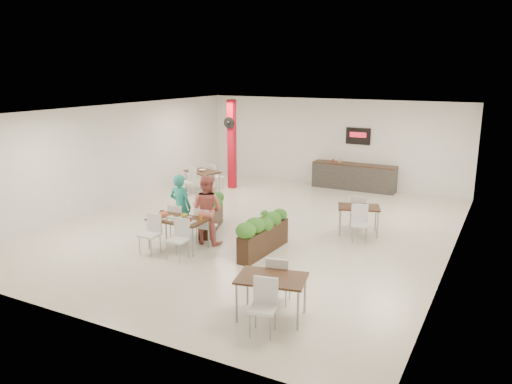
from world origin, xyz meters
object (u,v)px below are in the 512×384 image
(main_table, at_px, (178,223))
(side_table_b, at_px, (359,211))
(service_counter, at_px, (354,176))
(planter_left, at_px, (211,212))
(planter_right, at_px, (264,232))
(side_table_a, at_px, (202,174))
(side_table_c, at_px, (272,284))
(diner_man, at_px, (181,207))
(diner_woman, at_px, (207,209))
(red_column, at_px, (232,143))

(main_table, xyz_separation_m, side_table_b, (3.54, 3.09, -0.02))
(service_counter, bearing_deg, planter_left, -107.23)
(planter_right, distance_m, side_table_a, 6.43)
(main_table, distance_m, planter_left, 1.56)
(side_table_c, bearing_deg, side_table_a, 118.45)
(main_table, distance_m, planter_right, 2.10)
(main_table, xyz_separation_m, diner_man, (-0.39, 0.65, 0.20))
(planter_left, relative_size, side_table_c, 1.05)
(diner_man, bearing_deg, diner_woman, 179.37)
(red_column, distance_m, planter_left, 5.09)
(side_table_b, bearing_deg, side_table_a, 142.87)
(diner_woman, distance_m, side_table_b, 3.98)
(service_counter, relative_size, side_table_a, 1.80)
(service_counter, xyz_separation_m, diner_man, (-2.32, -7.30, 0.35))
(service_counter, height_order, diner_woman, service_counter)
(planter_right, xyz_separation_m, side_table_a, (-4.67, 4.41, 0.13))
(planter_right, relative_size, side_table_b, 1.19)
(service_counter, bearing_deg, main_table, -103.66)
(red_column, xyz_separation_m, main_table, (2.07, -6.09, -1.01))
(planter_right, bearing_deg, service_counter, 90.35)
(planter_left, bearing_deg, service_counter, 72.77)
(red_column, distance_m, diner_man, 5.74)
(diner_man, bearing_deg, main_table, 120.16)
(red_column, relative_size, side_table_a, 1.92)
(diner_man, relative_size, diner_woman, 0.96)
(planter_left, distance_m, side_table_b, 3.91)
(side_table_c, bearing_deg, diner_woman, 126.28)
(side_table_b, bearing_deg, diner_man, -167.57)
(main_table, distance_m, side_table_c, 4.09)
(planter_right, relative_size, side_table_c, 1.19)
(side_table_b, bearing_deg, planter_right, -142.35)
(diner_man, bearing_deg, service_counter, -108.28)
(side_table_a, bearing_deg, main_table, -41.89)
(diner_woman, bearing_deg, diner_man, -0.63)
(planter_right, xyz_separation_m, side_table_b, (1.57, 2.41, 0.12))
(red_column, relative_size, planter_right, 1.61)
(diner_woman, bearing_deg, side_table_c, 138.15)
(red_column, relative_size, service_counter, 1.07)
(main_table, bearing_deg, side_table_b, 41.09)
(diner_woman, xyz_separation_m, side_table_b, (3.13, 2.44, -0.25))
(red_column, height_order, diner_man, red_column)
(service_counter, bearing_deg, diner_man, -107.65)
(planter_left, bearing_deg, main_table, -88.09)
(side_table_c, bearing_deg, diner_man, 132.62)
(diner_man, xyz_separation_m, diner_woman, (0.80, 0.00, 0.03))
(diner_man, height_order, planter_right, diner_man)
(side_table_a, bearing_deg, side_table_c, -28.82)
(main_table, distance_m, side_table_b, 4.70)
(main_table, bearing_deg, planter_left, 91.91)
(diner_woman, bearing_deg, side_table_b, -142.78)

